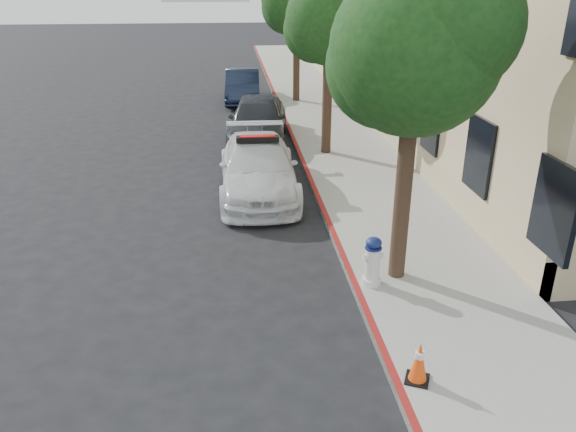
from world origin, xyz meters
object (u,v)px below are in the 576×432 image
at_px(police_car, 258,167).
at_px(parked_car_mid, 258,120).
at_px(fire_hydrant, 373,261).
at_px(parked_car_far, 243,86).
at_px(traffic_cone, 419,362).

height_order(police_car, parked_car_mid, parked_car_mid).
relative_size(police_car, fire_hydrant, 5.28).
relative_size(parked_car_mid, parked_car_far, 1.10).
height_order(parked_car_mid, parked_car_far, parked_car_mid).
bearing_deg(traffic_cone, parked_car_far, 95.26).
bearing_deg(police_car, parked_car_far, 91.07).
distance_m(police_car, traffic_cone, 8.13).
bearing_deg(traffic_cone, fire_hydrant, 90.00).
bearing_deg(parked_car_far, police_car, -87.52).
distance_m(fire_hydrant, traffic_cone, 2.69).
distance_m(parked_car_mid, fire_hydrant, 10.21).
bearing_deg(parked_car_far, parked_car_mid, -85.12).
relative_size(parked_car_mid, traffic_cone, 7.53).
bearing_deg(parked_car_mid, police_car, -86.55).
bearing_deg(traffic_cone, police_car, 102.58).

